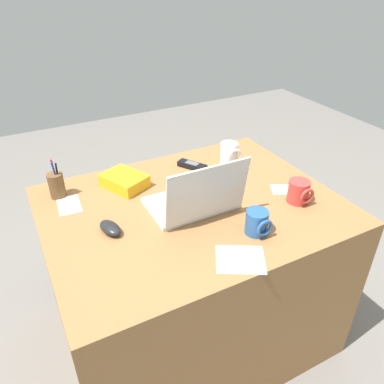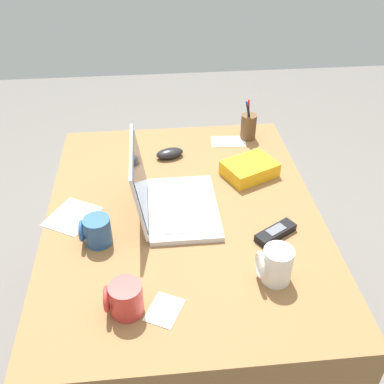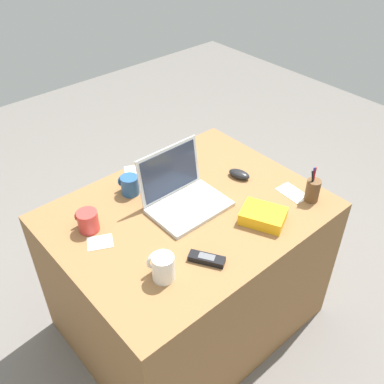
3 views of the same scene
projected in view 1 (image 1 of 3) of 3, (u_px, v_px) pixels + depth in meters
ground_plane at (192, 328)px, 1.86m from camera, size 6.00×6.00×0.00m
desk at (192, 273)px, 1.66m from camera, size 1.13×0.87×0.74m
laptop at (196, 200)px, 1.40m from camera, size 0.33×0.26×0.24m
computer_mouse at (110, 228)px, 1.31m from camera, size 0.08×0.12×0.04m
coffee_mug_white at (229, 154)px, 1.73m from camera, size 0.08×0.09×0.10m
coffee_mug_tall at (257, 223)px, 1.29m from camera, size 0.08×0.09×0.09m
coffee_mug_spare at (299, 192)px, 1.46m from camera, size 0.08×0.10×0.09m
cordless_phone at (192, 165)px, 1.72m from camera, size 0.11×0.14×0.03m
pen_holder at (57, 185)px, 1.49m from camera, size 0.06×0.06×0.17m
snack_bag at (124, 181)px, 1.57m from camera, size 0.19×0.22×0.05m
paper_note_near_laptop at (283, 190)px, 1.56m from camera, size 0.12×0.11×0.00m
paper_note_left at (240, 259)px, 1.20m from camera, size 0.20×0.19×0.00m
paper_note_right at (69, 205)px, 1.46m from camera, size 0.09×0.14×0.00m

